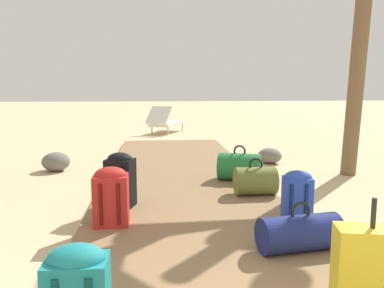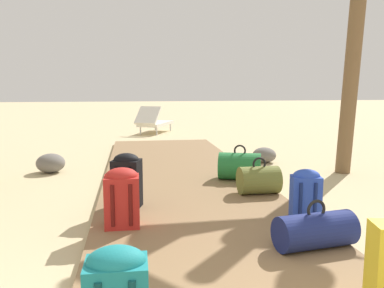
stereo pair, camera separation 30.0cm
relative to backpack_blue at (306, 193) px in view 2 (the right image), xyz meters
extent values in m
plane|color=#CCB789|center=(-0.97, 0.56, -0.33)|extent=(60.00, 60.00, 0.00)
cube|color=olive|center=(-0.97, 1.42, -0.29)|extent=(2.11, 8.52, 0.08)
cube|color=#2847B7|center=(0.00, 0.00, -0.05)|extent=(0.30, 0.23, 0.41)
ellipsoid|color=#2847B7|center=(0.00, 0.00, 0.16)|extent=(0.29, 0.22, 0.14)
cylinder|color=navy|center=(-0.08, -0.08, -0.05)|extent=(0.04, 0.04, 0.33)
cylinder|color=navy|center=(0.05, -0.10, -0.05)|extent=(0.04, 0.04, 0.33)
cylinder|color=olive|center=(-0.17, 0.91, -0.09)|extent=(0.48, 0.34, 0.32)
torus|color=black|center=(-0.17, 0.91, 0.10)|extent=(0.16, 0.03, 0.16)
cube|color=red|center=(-1.73, 0.03, -0.02)|extent=(0.31, 0.25, 0.46)
ellipsoid|color=red|center=(-1.73, 0.03, 0.21)|extent=(0.29, 0.24, 0.15)
cylinder|color=#5B110F|center=(-1.81, -0.09, -0.02)|extent=(0.04, 0.04, 0.37)
cylinder|color=#5B110F|center=(-1.65, -0.09, -0.02)|extent=(0.04, 0.04, 0.37)
cube|color=black|center=(-1.69, 0.60, 0.00)|extent=(0.33, 0.30, 0.50)
ellipsoid|color=black|center=(-1.69, 0.60, 0.25)|extent=(0.32, 0.28, 0.14)
cylinder|color=black|center=(-1.79, 0.52, 0.00)|extent=(0.05, 0.05, 0.40)
cylinder|color=black|center=(-1.66, 0.48, 0.00)|extent=(0.05, 0.05, 0.40)
cylinder|color=navy|center=(-0.23, -0.69, -0.11)|extent=(0.67, 0.38, 0.28)
torus|color=black|center=(-0.23, -0.69, 0.06)|extent=(0.17, 0.05, 0.16)
ellipsoid|color=#197A7F|center=(-1.72, -1.65, 0.18)|extent=(0.29, 0.22, 0.15)
cylinder|color=#237538|center=(-0.20, 1.63, -0.07)|extent=(0.65, 0.52, 0.37)
torus|color=black|center=(-0.20, 1.63, 0.14)|extent=(0.16, 0.07, 0.16)
cylinder|color=brown|center=(1.60, 2.04, 1.53)|extent=(0.22, 0.47, 3.73)
cube|color=white|center=(-0.96, 7.90, -0.07)|extent=(1.13, 1.52, 0.08)
cube|color=white|center=(-1.21, 7.36, 0.21)|extent=(0.76, 0.72, 0.47)
cylinder|color=silver|center=(-0.94, 8.51, -0.22)|extent=(0.04, 0.04, 0.22)
cylinder|color=silver|center=(-0.51, 8.31, -0.22)|extent=(0.04, 0.04, 0.22)
cylinder|color=silver|center=(-1.41, 7.49, -0.22)|extent=(0.04, 0.04, 0.22)
cylinder|color=silver|center=(-0.98, 7.29, -0.22)|extent=(0.04, 0.04, 0.22)
ellipsoid|color=slate|center=(0.66, 3.14, -0.20)|extent=(0.54, 0.55, 0.27)
ellipsoid|color=slate|center=(-2.89, 2.84, -0.18)|extent=(0.61, 0.61, 0.30)
camera|label=1|loc=(-1.32, -3.53, 1.01)|focal=37.30mm
camera|label=2|loc=(-1.62, -3.49, 1.01)|focal=37.30mm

